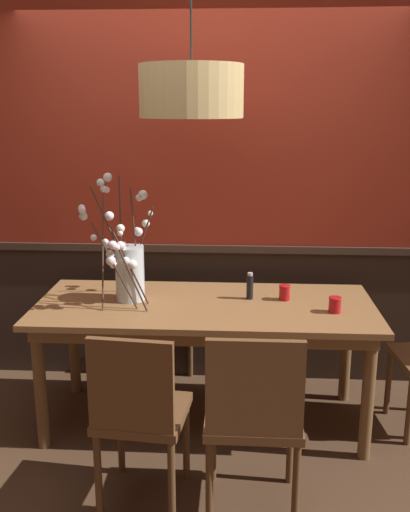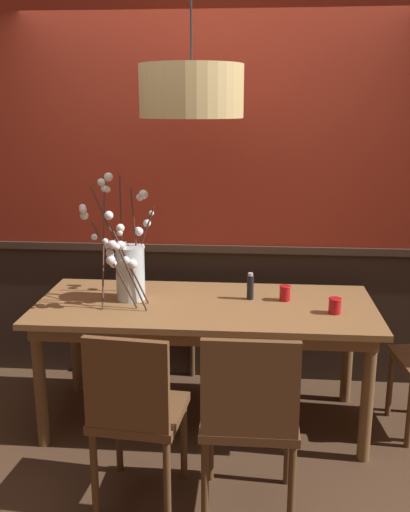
{
  "view_description": "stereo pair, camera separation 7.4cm",
  "coord_description": "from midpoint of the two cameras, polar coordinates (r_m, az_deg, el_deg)",
  "views": [
    {
      "loc": [
        0.2,
        -3.27,
        1.92
      ],
      "look_at": [
        0.0,
        0.0,
        1.07
      ],
      "focal_mm": 40.98,
      "sensor_mm": 36.0,
      "label": 1
    },
    {
      "loc": [
        0.27,
        -3.27,
        1.92
      ],
      "look_at": [
        0.0,
        0.0,
        1.07
      ],
      "focal_mm": 40.98,
      "sensor_mm": 36.0,
      "label": 2
    }
  ],
  "objects": [
    {
      "name": "dining_table",
      "position": [
        3.5,
        -0.61,
        -5.92
      ],
      "size": [
        2.0,
        0.86,
        0.77
      ],
      "color": "olive",
      "rests_on": "ground"
    },
    {
      "name": "chair_near_side_right",
      "position": [
        2.81,
        3.98,
        -15.05
      ],
      "size": [
        0.46,
        0.39,
        0.94
      ],
      "color": "brown",
      "rests_on": "ground"
    },
    {
      "name": "pendant_lamp",
      "position": [
        3.3,
        -2.0,
        15.76
      ],
      "size": [
        0.57,
        0.57,
        1.1
      ],
      "color": "tan"
    },
    {
      "name": "ground_plane",
      "position": [
        3.8,
        -0.58,
        -15.76
      ],
      "size": [
        24.0,
        24.0,
        0.0
      ],
      "primitive_type": "plane",
      "color": "#4C3321"
    },
    {
      "name": "chair_far_side_left",
      "position": [
        4.38,
        -4.24,
        -3.8
      ],
      "size": [
        0.45,
        0.41,
        0.97
      ],
      "color": "brown",
      "rests_on": "ground"
    },
    {
      "name": "candle_holder_nearer_center",
      "position": [
        3.55,
        7.18,
        -3.55
      ],
      "size": [
        0.07,
        0.07,
        0.09
      ],
      "color": "red",
      "rests_on": "dining_table"
    },
    {
      "name": "chair_near_side_left",
      "position": [
        2.86,
        -7.24,
        -14.69
      ],
      "size": [
        0.45,
        0.46,
        0.93
      ],
      "color": "brown",
      "rests_on": "ground"
    },
    {
      "name": "vase_with_blossoms",
      "position": [
        3.5,
        -8.17,
        -1.07
      ],
      "size": [
        0.43,
        0.54,
        0.76
      ],
      "color": "silver",
      "rests_on": "dining_table"
    },
    {
      "name": "back_wall",
      "position": [
        3.99,
        0.06,
        8.05
      ],
      "size": [
        5.08,
        0.14,
        2.95
      ],
      "color": "#2D2119",
      "rests_on": "ground"
    },
    {
      "name": "candle_holder_nearer_edge",
      "position": [
        3.39,
        11.95,
        -4.67
      ],
      "size": [
        0.07,
        0.07,
        0.09
      ],
      "color": "red",
      "rests_on": "dining_table"
    },
    {
      "name": "condiment_bottle",
      "position": [
        3.54,
        3.81,
        -2.98
      ],
      "size": [
        0.04,
        0.04,
        0.16
      ],
      "color": "black",
      "rests_on": "dining_table"
    }
  ]
}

